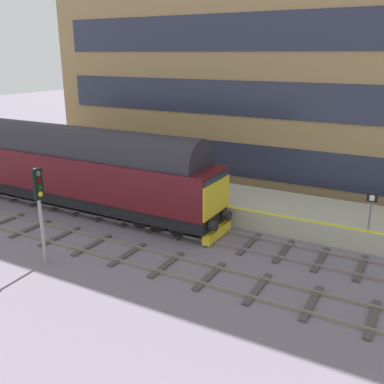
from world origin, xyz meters
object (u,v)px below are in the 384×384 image
signal_post_near (40,203)px  waiting_passenger (132,163)px  diesel_locomotive (68,164)px  platform_number_sign (371,206)px

signal_post_near → waiting_passenger: size_ratio=2.50×
diesel_locomotive → waiting_passenger: size_ratio=11.51×
diesel_locomotive → platform_number_sign: bearing=-82.7°
diesel_locomotive → waiting_passenger: bearing=-27.3°
signal_post_near → waiting_passenger: 9.65m
diesel_locomotive → waiting_passenger: (3.53, -1.82, -0.49)m
diesel_locomotive → waiting_passenger: 4.00m
platform_number_sign → waiting_passenger: size_ratio=1.00×
signal_post_near → platform_number_sign: 13.92m
waiting_passenger → platform_number_sign: bearing=-178.2°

